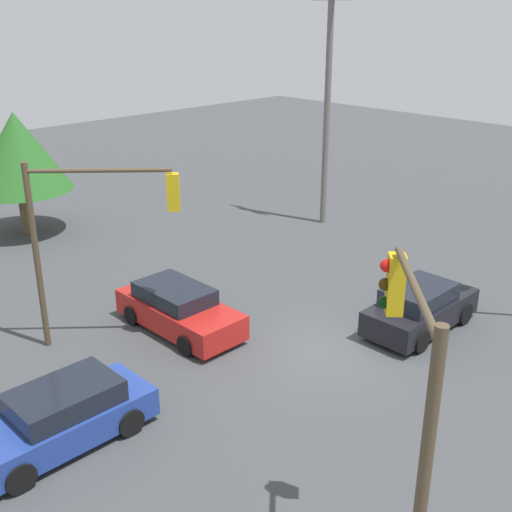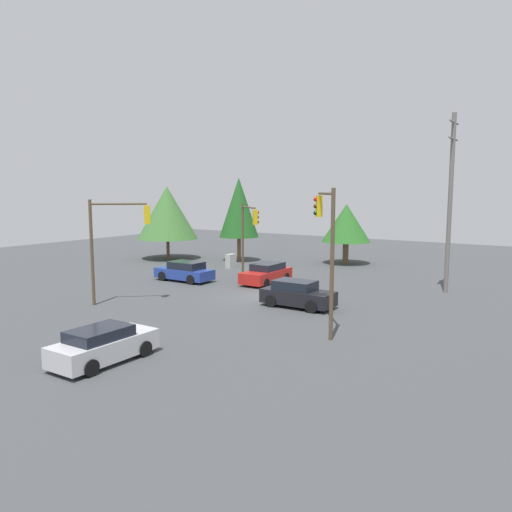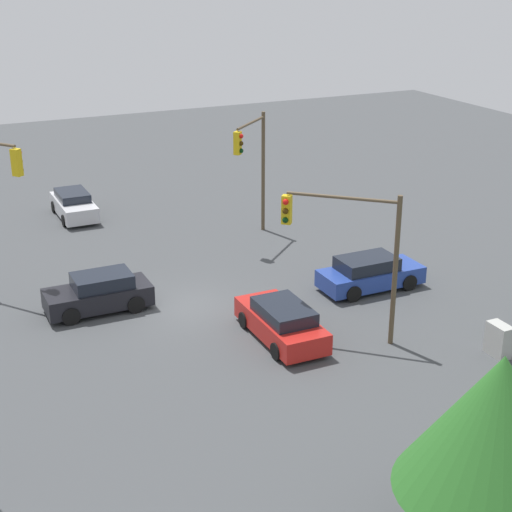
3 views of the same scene
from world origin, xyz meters
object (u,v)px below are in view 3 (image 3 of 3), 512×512
object	(u,v)px
sedan_blue	(370,273)
traffic_signal_main	(253,157)
electrical_cabinet	(499,340)
sedan_red	(282,322)
sedan_dark	(99,293)
sedan_silver	(74,205)
traffic_signal_aux	(348,238)

from	to	relation	value
sedan_blue	traffic_signal_main	size ratio (longest dim) A/B	0.73
traffic_signal_main	electrical_cabinet	size ratio (longest dim) A/B	5.10
sedan_red	electrical_cabinet	world-z (taller)	sedan_red
sedan_dark	sedan_silver	bearing A→B (deg)	-8.32
sedan_red	traffic_signal_main	bearing A→B (deg)	70.37
sedan_blue	electrical_cabinet	bearing A→B (deg)	7.37
sedan_blue	electrical_cabinet	world-z (taller)	sedan_blue
sedan_red	traffic_signal_aux	distance (m)	3.92
sedan_silver	electrical_cabinet	world-z (taller)	sedan_silver
sedan_silver	traffic_signal_main	distance (m)	10.69
sedan_red	sedan_blue	bearing A→B (deg)	25.15
sedan_dark	sedan_silver	size ratio (longest dim) A/B	0.98
traffic_signal_main	sedan_blue	bearing A→B (deg)	59.97
sedan_dark	traffic_signal_main	xyz separation A→B (m)	(-5.10, 9.07, 3.39)
sedan_dark	sedan_silver	distance (m)	12.25
sedan_dark	traffic_signal_main	distance (m)	10.94
sedan_dark	electrical_cabinet	bearing A→B (deg)	-129.35
sedan_dark	electrical_cabinet	distance (m)	15.11
sedan_dark	sedan_silver	world-z (taller)	sedan_dark
sedan_red	traffic_signal_aux	bearing A→B (deg)	-21.00
sedan_dark	traffic_signal_aux	world-z (taller)	traffic_signal_aux
sedan_blue	electrical_cabinet	distance (m)	6.93
sedan_red	electrical_cabinet	size ratio (longest dim) A/B	3.72
traffic_signal_aux	electrical_cabinet	bearing A→B (deg)	-177.70
electrical_cabinet	sedan_blue	bearing A→B (deg)	-172.63
traffic_signal_aux	electrical_cabinet	size ratio (longest dim) A/B	4.71
sedan_red	sedan_blue	xyz separation A→B (m)	(-2.55, 5.42, 0.00)
traffic_signal_aux	sedan_red	bearing A→B (deg)	21.35
electrical_cabinet	traffic_signal_main	bearing A→B (deg)	-169.88
traffic_signal_main	electrical_cabinet	distance (m)	15.32
traffic_signal_main	electrical_cabinet	world-z (taller)	traffic_signal_main
traffic_signal_aux	electrical_cabinet	xyz separation A→B (m)	(3.50, 4.16, -3.27)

